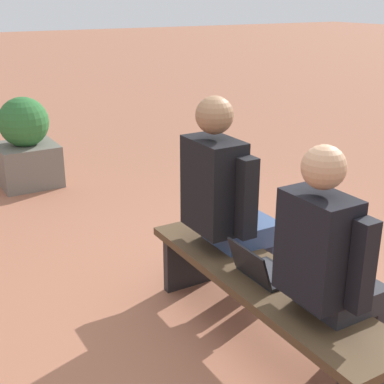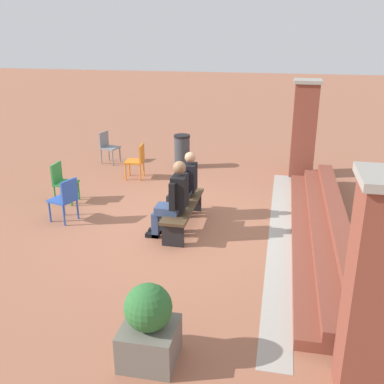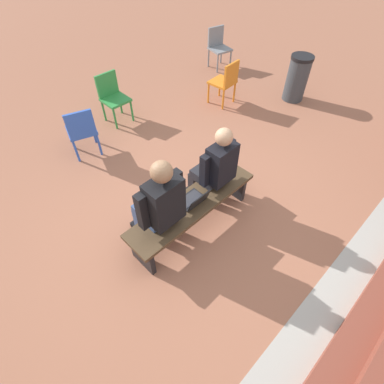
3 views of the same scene
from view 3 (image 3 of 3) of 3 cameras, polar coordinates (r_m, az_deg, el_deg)
ground_plane at (r=3.99m, az=-0.60°, el=-5.30°), size 60.00×60.00×0.00m
concrete_strip at (r=3.57m, az=22.16°, el=-22.23°), size 6.92×0.40×0.01m
bench at (r=3.66m, az=0.14°, el=-2.99°), size 1.80×0.44×0.45m
person_student at (r=3.66m, az=4.28°, el=4.75°), size 0.52×0.66×1.31m
person_adult at (r=3.22m, az=-6.39°, el=-2.24°), size 0.57×0.72×1.39m
laptop at (r=3.55m, az=0.39°, el=-1.51°), size 0.32×0.29×0.21m
plastic_chair_near_bench_right at (r=4.93m, az=-20.29°, el=11.12°), size 0.53×0.53×0.84m
plastic_chair_near_bench_left at (r=6.01m, az=6.45°, el=20.38°), size 0.45×0.45×0.84m
plastic_chair_mid_courtyard at (r=5.67m, az=-14.93°, el=17.41°), size 0.42×0.42×0.84m
plastic_chair_by_pillar at (r=7.51m, az=5.02°, el=26.09°), size 0.50×0.50×0.84m
litter_bin at (r=6.48m, az=19.40°, el=19.76°), size 0.42×0.42×0.86m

